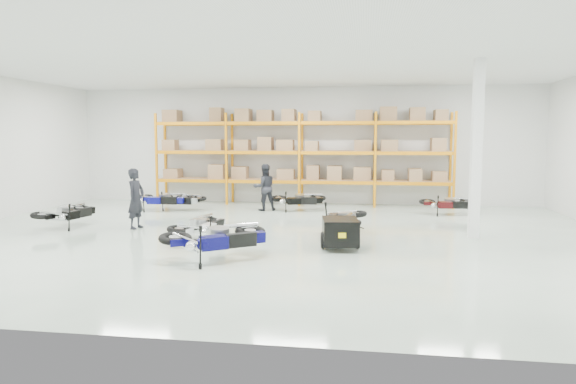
% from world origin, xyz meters
% --- Properties ---
extents(room, '(18.00, 18.00, 18.00)m').
position_xyz_m(room, '(0.00, 0.00, 2.25)').
color(room, silver).
rests_on(room, ground).
extents(pallet_rack, '(11.28, 0.98, 3.62)m').
position_xyz_m(pallet_rack, '(-0.00, 6.45, 2.26)').
color(pallet_rack, orange).
rests_on(pallet_rack, ground).
extents(structural_column, '(0.25, 0.25, 4.50)m').
position_xyz_m(structural_column, '(5.20, 0.50, 2.25)').
color(structural_column, white).
rests_on(structural_column, ground).
extents(moto_blue_centre, '(2.20, 1.98, 1.30)m').
position_xyz_m(moto_blue_centre, '(-0.57, -2.83, 0.61)').
color(moto_blue_centre, '#080643').
rests_on(moto_blue_centre, ground).
extents(moto_silver_left, '(1.12, 1.81, 1.10)m').
position_xyz_m(moto_silver_left, '(-1.49, -1.07, 0.52)').
color(moto_silver_left, silver).
rests_on(moto_silver_left, ground).
extents(moto_black_far_left, '(1.16, 1.88, 1.14)m').
position_xyz_m(moto_black_far_left, '(-5.94, 0.40, 0.54)').
color(moto_black_far_left, black).
rests_on(moto_black_far_left, ground).
extents(moto_touring_right, '(1.09, 1.95, 1.22)m').
position_xyz_m(moto_touring_right, '(1.89, 0.24, 0.57)').
color(moto_touring_right, black).
rests_on(moto_touring_right, ground).
extents(trailer, '(0.91, 1.70, 0.70)m').
position_xyz_m(trailer, '(1.89, -1.36, 0.41)').
color(trailer, black).
rests_on(trailer, ground).
extents(moto_back_a, '(1.76, 0.89, 1.13)m').
position_xyz_m(moto_back_a, '(-4.59, 4.02, 0.54)').
color(moto_back_a, navy).
rests_on(moto_back_a, ground).
extents(moto_back_b, '(1.67, 0.99, 1.02)m').
position_xyz_m(moto_back_b, '(-4.06, 4.31, 0.48)').
color(moto_back_b, '#A3A9AC').
rests_on(moto_back_b, ground).
extents(moto_back_c, '(1.82, 1.16, 1.09)m').
position_xyz_m(moto_back_c, '(0.15, 4.71, 0.52)').
color(moto_back_c, black).
rests_on(moto_back_c, ground).
extents(moto_back_d, '(1.65, 0.91, 1.04)m').
position_xyz_m(moto_back_d, '(5.21, 4.53, 0.49)').
color(moto_back_d, '#3D0C0F').
rests_on(moto_back_d, ground).
extents(person_left, '(0.50, 0.68, 1.70)m').
position_xyz_m(person_left, '(-3.94, 0.55, 0.85)').
color(person_left, black).
rests_on(person_left, ground).
extents(person_back, '(0.98, 0.89, 1.64)m').
position_xyz_m(person_back, '(-1.05, 4.63, 0.82)').
color(person_back, '#212229').
rests_on(person_back, ground).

